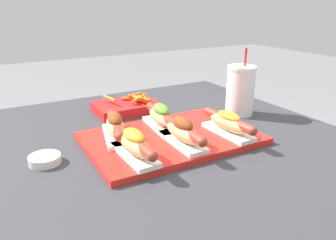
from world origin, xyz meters
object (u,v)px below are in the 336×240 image
object	(u,v)px
serving_tray	(171,138)
hot_dog_4	(161,117)
sauce_bowl	(45,159)
hot_dog_3	(115,126)
hot_dog_1	(182,132)
fries_basket	(126,107)
hot_dog_2	(228,123)
hot_dog_0	(134,144)
drink_cup	(240,90)

from	to	relation	value
serving_tray	hot_dog_4	xyz separation A→B (m)	(0.00, 0.07, 0.04)
serving_tray	sauce_bowl	xyz separation A→B (m)	(-0.34, 0.03, 0.00)
hot_dog_3	hot_dog_1	bearing A→B (deg)	-41.48
serving_tray	sauce_bowl	world-z (taller)	sauce_bowl
serving_tray	fries_basket	world-z (taller)	fries_basket
hot_dog_4	fries_basket	xyz separation A→B (m)	(-0.02, 0.24, -0.03)
serving_tray	hot_dog_2	bearing A→B (deg)	-24.94
hot_dog_0	drink_cup	distance (m)	0.50
fries_basket	hot_dog_0	bearing A→B (deg)	-109.45
hot_dog_2	drink_cup	size ratio (longest dim) A/B	0.93
hot_dog_2	hot_dog_4	xyz separation A→B (m)	(-0.15, 0.13, 0.00)
fries_basket	hot_dog_4	bearing A→B (deg)	-86.21
serving_tray	hot_dog_1	world-z (taller)	hot_dog_1
hot_dog_4	sauce_bowl	distance (m)	0.35
hot_dog_2	hot_dog_0	bearing A→B (deg)	-179.14
hot_dog_3	fries_basket	bearing A→B (deg)	61.73
hot_dog_1	hot_dog_3	distance (m)	0.19
serving_tray	hot_dog_3	distance (m)	0.16
serving_tray	hot_dog_1	xyz separation A→B (m)	(-0.00, -0.06, 0.04)
hot_dog_3	fries_basket	world-z (taller)	hot_dog_3
hot_dog_0	drink_cup	bearing A→B (deg)	19.03
hot_dog_1	hot_dog_2	size ratio (longest dim) A/B	1.00
hot_dog_1	drink_cup	distance (m)	0.37
hot_dog_3	drink_cup	size ratio (longest dim) A/B	0.91
hot_dog_0	sauce_bowl	world-z (taller)	hot_dog_0
serving_tray	hot_dog_3	world-z (taller)	hot_dog_3
hot_dog_0	fries_basket	distance (m)	0.40
drink_cup	hot_dog_0	bearing A→B (deg)	-160.97
hot_dog_1	fries_basket	xyz separation A→B (m)	(-0.01, 0.37, -0.03)
hot_dog_2	hot_dog_3	bearing A→B (deg)	156.08
hot_dog_2	fries_basket	bearing A→B (deg)	113.27
hot_dog_2	serving_tray	bearing A→B (deg)	155.06
hot_dog_0	drink_cup	xyz separation A→B (m)	(0.47, 0.16, 0.03)
hot_dog_3	hot_dog_0	bearing A→B (deg)	-90.94
drink_cup	fries_basket	xyz separation A→B (m)	(-0.34, 0.22, -0.07)
hot_dog_0	hot_dog_1	distance (m)	0.14
hot_dog_1	sauce_bowl	bearing A→B (deg)	163.90
hot_dog_2	fries_basket	xyz separation A→B (m)	(-0.16, 0.38, -0.03)
hot_dog_1	drink_cup	world-z (taller)	drink_cup
hot_dog_2	hot_dog_4	bearing A→B (deg)	137.18
serving_tray	hot_dog_3	bearing A→B (deg)	157.15
sauce_bowl	hot_dog_1	bearing A→B (deg)	-16.10
hot_dog_2	hot_dog_3	xyz separation A→B (m)	(-0.29, 0.13, 0.00)
hot_dog_2	hot_dog_1	bearing A→B (deg)	178.11
hot_dog_4	fries_basket	distance (m)	0.24
hot_dog_0	hot_dog_4	world-z (taller)	hot_dog_4
hot_dog_4	drink_cup	bearing A→B (deg)	4.28
serving_tray	drink_cup	xyz separation A→B (m)	(0.33, 0.09, 0.08)
hot_dog_1	hot_dog_4	size ratio (longest dim) A/B	1.00
hot_dog_1	sauce_bowl	size ratio (longest dim) A/B	2.75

